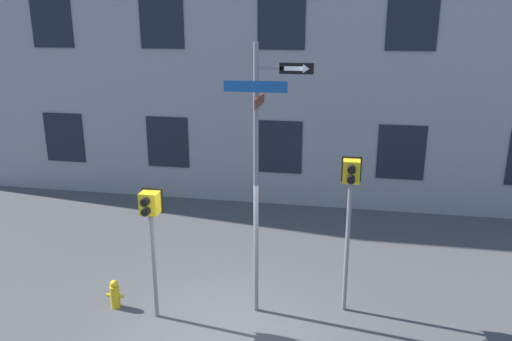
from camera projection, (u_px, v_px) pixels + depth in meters
ground_plane at (226, 332)px, 8.81m from camera, size 60.00×60.00×0.00m
street_sign_pole at (260, 163)px, 8.64m from camera, size 1.49×0.85×4.95m
pedestrian_signal_left at (151, 219)px, 8.73m from camera, size 0.37×0.40×2.47m
pedestrian_signal_right at (350, 195)px, 8.84m from camera, size 0.35×0.40×2.98m
fire_hydrant at (115, 294)px, 9.51m from camera, size 0.34×0.18×0.57m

